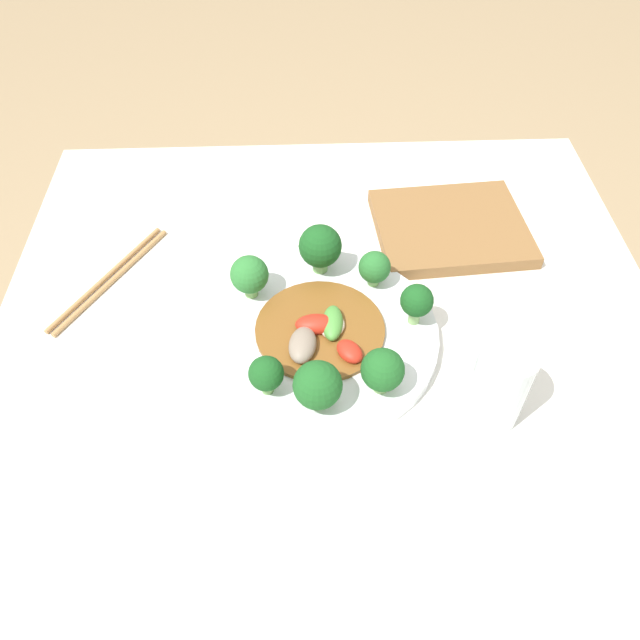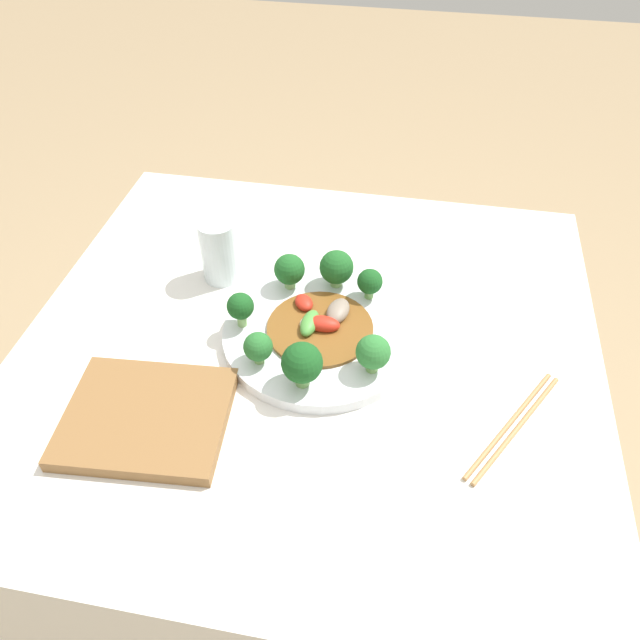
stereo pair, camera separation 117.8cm
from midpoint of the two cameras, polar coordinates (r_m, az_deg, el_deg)
name	(u,v)px [view 1 (the left image)]	position (r m, az deg, el deg)	size (l,w,h in m)	color
ground_plane	(327,551)	(1.40, 5.10, -43.80)	(8.00, 8.00, 0.00)	#9E8460
table	(329,470)	(1.03, 7.04, -44.69)	(0.88, 0.86, 0.74)	silver
plate	(320,335)	(0.65, 9.78, -47.70)	(0.30, 0.30, 0.02)	silver
broccoli_northeast	(375,268)	(0.62, 17.69, -39.34)	(0.04, 0.04, 0.05)	#7AAD5B
broccoli_northwest	(249,275)	(0.60, -2.07, -42.59)	(0.05, 0.05, 0.06)	#7AAD5B
broccoli_north	(320,247)	(0.60, 9.11, -37.72)	(0.06, 0.06, 0.07)	#70A356
broccoli_east	(417,301)	(0.63, 25.34, -44.16)	(0.04, 0.04, 0.06)	#89B76B
broccoli_southeast	(383,370)	(0.64, 23.01, -54.49)	(0.05, 0.05, 0.06)	#89B76B
broccoli_south	(318,385)	(0.63, 12.44, -58.00)	(0.06, 0.06, 0.06)	#89B76B
broccoli_southwest	(266,374)	(0.62, 2.36, -56.83)	(0.04, 0.04, 0.05)	#70A356
stirfry_center	(321,331)	(0.64, 10.34, -48.48)	(0.16, 0.16, 0.02)	brown
drinking_glass	(499,385)	(0.68, 39.79, -51.60)	(0.06, 0.06, 0.11)	silver
chopsticks	(110,278)	(0.68, -23.22, -36.22)	(0.13, 0.21, 0.01)	#AD7F4C
cutting_board	(450,228)	(0.71, 25.29, -27.35)	(0.23, 0.20, 0.02)	brown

